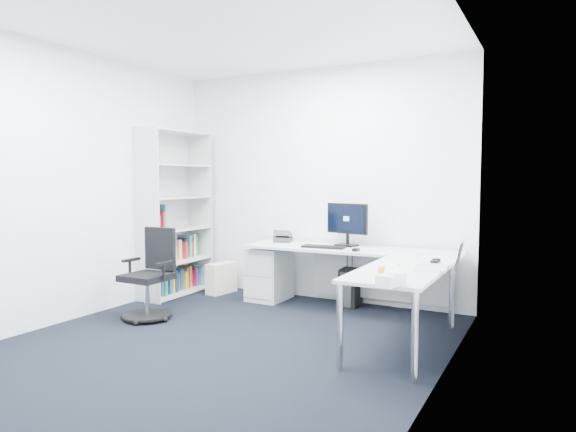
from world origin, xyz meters
The scene contains 21 objects.
ground centered at (0.00, 0.00, 0.00)m, with size 4.20×4.20×0.00m, color black.
ceiling centered at (0.00, 0.00, 2.70)m, with size 4.20×4.20×0.00m, color white.
wall_back centered at (0.00, 2.10, 1.35)m, with size 3.60×0.02×2.70m, color white.
wall_left centered at (-1.80, 0.00, 1.35)m, with size 0.02×4.20×2.70m, color white.
wall_right centered at (1.80, 0.00, 1.35)m, with size 0.02×4.20×2.70m, color white.
l_desk centered at (0.55, 1.40, 0.34)m, with size 2.32×1.30×0.68m, color silver, non-canonical shape.
drawer_pedestal centered at (-0.47, 1.76, 0.31)m, with size 0.40×0.50×0.62m, color silver.
bookshelf centered at (-1.62, 1.45, 1.00)m, with size 0.39×1.00×2.00m, color #BDBFBF, non-canonical shape.
task_chair centered at (-1.13, 0.43, 0.46)m, with size 0.51×0.51×0.91m, color black, non-canonical shape.
black_pc_tower centered at (0.48, 1.96, 0.21)m, with size 0.19×0.43×0.42m, color black.
beige_pc_tower centered at (-1.17, 1.77, 0.19)m, with size 0.18×0.39×0.37m, color beige.
power_strip centered at (1.07, 2.12, 0.02)m, with size 0.33×0.06×0.04m, color white.
monitor centered at (0.46, 1.86, 0.92)m, with size 0.51×0.16×0.49m, color black, non-canonical shape.
black_keyboard centered at (0.29, 1.60, 0.69)m, with size 0.46×0.17×0.02m, color black.
mouse centered at (0.69, 1.52, 0.69)m, with size 0.05×0.09×0.03m, color black.
desk_phone centered at (-0.34, 1.86, 0.74)m, with size 0.19×0.19×0.13m, color #2A2A2D, non-canonical shape.
laptop centered at (1.61, 0.83, 0.80)m, with size 0.36×0.35×0.25m, color silver, non-canonical shape.
white_keyboard centered at (1.27, 0.70, 0.68)m, with size 0.11×0.38×0.01m, color white.
headphones centered at (1.56, 1.17, 0.70)m, with size 0.11×0.17×0.05m, color black, non-canonical shape.
orange_fruit centered at (1.33, 0.37, 0.71)m, with size 0.08×0.08×0.08m, color orange.
tissue_box centered at (1.50, 0.03, 0.72)m, with size 0.12×0.23×0.08m, color white.
Camera 1 is at (2.50, -3.41, 1.41)m, focal length 32.00 mm.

